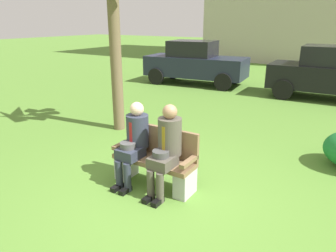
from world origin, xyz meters
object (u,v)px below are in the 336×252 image
(seated_man_left, at_px, (134,140))
(parked_car_far, at_px, (334,74))
(park_bench, at_px, (156,161))
(seated_man_right, at_px, (166,146))
(parked_car_near, at_px, (195,63))

(seated_man_left, bearing_deg, parked_car_far, 75.59)
(park_bench, bearing_deg, seated_man_left, -158.06)
(seated_man_right, bearing_deg, seated_man_left, -179.54)
(parked_car_far, bearing_deg, parked_car_near, 179.91)
(park_bench, xyz_separation_m, seated_man_left, (-0.31, -0.13, 0.32))
(park_bench, height_order, parked_car_far, parked_car_far)
(seated_man_left, xyz_separation_m, parked_car_near, (-2.94, 7.64, 0.13))
(parked_car_near, relative_size, parked_car_far, 1.02)
(seated_man_left, xyz_separation_m, seated_man_right, (0.58, 0.00, 0.02))
(park_bench, distance_m, parked_car_near, 8.19)
(seated_man_left, height_order, parked_car_near, parked_car_near)
(park_bench, xyz_separation_m, parked_car_near, (-3.25, 7.51, 0.45))
(park_bench, xyz_separation_m, seated_man_right, (0.27, -0.12, 0.34))
(parked_car_near, bearing_deg, seated_man_right, -65.24)
(seated_man_left, distance_m, seated_man_right, 0.58)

